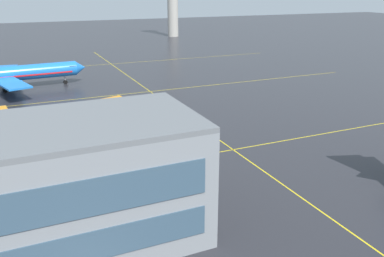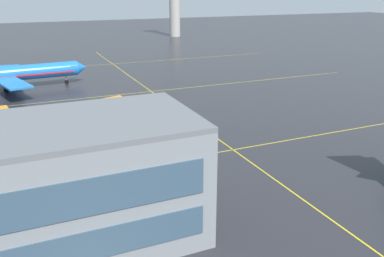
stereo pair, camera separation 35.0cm
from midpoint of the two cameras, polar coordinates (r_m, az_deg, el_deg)
The scene contains 3 objects.
airliner_second_row at distance 61.89m, azimuth -23.30°, elevation -0.23°, with size 37.78×32.34×12.09m.
airliner_third_row at distance 105.51m, azimuth -24.50°, elevation 6.99°, with size 35.77×30.78×11.12m.
taxiway_markings at distance 78.02m, azimuth -1.46°, elevation 2.03°, with size 112.13×173.69×0.01m.
Camera 1 is at (-28.59, -11.60, 23.12)m, focal length 37.85 mm.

